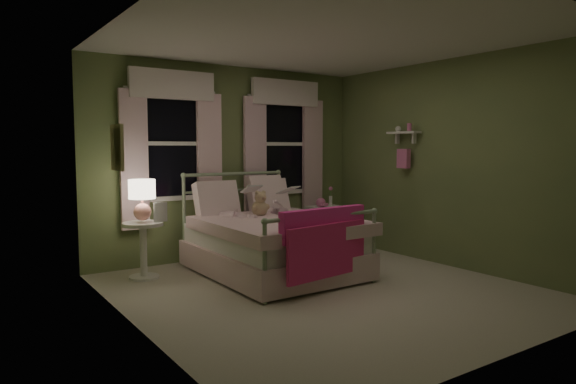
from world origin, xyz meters
TOP-DOWN VIEW (x-y plane):
  - room_shell at (0.00, 0.00)m, footprint 4.20×4.20m
  - bed at (-0.06, 0.93)m, footprint 1.58×2.04m
  - pink_throw at (-0.07, -0.09)m, footprint 1.10×0.26m
  - child_left at (-0.35, 1.36)m, footprint 0.32×0.25m
  - child_right at (0.21, 1.36)m, footprint 0.38×0.32m
  - book_left at (-0.35, 1.11)m, footprint 0.21×0.14m
  - book_right at (0.21, 1.11)m, footprint 0.22×0.16m
  - teddy_bear at (-0.07, 1.20)m, footprint 0.24×0.20m
  - nightstand_left at (-1.42, 1.55)m, footprint 0.46×0.46m
  - table_lamp at (-1.42, 1.55)m, footprint 0.30×0.30m
  - book_nightstand at (-1.32, 1.47)m, footprint 0.16×0.22m
  - nightstand_right at (1.30, 1.62)m, footprint 0.50×0.40m
  - pink_toy at (1.20, 1.61)m, footprint 0.14×0.18m
  - bud_vase at (1.42, 1.67)m, footprint 0.06×0.06m
  - window_left at (-0.85, 2.03)m, footprint 1.34×0.13m
  - window_right at (0.85, 2.03)m, footprint 1.34×0.13m
  - wall_shelf at (1.90, 0.70)m, footprint 0.15×0.50m
  - framed_picture at (-1.95, 0.60)m, footprint 0.03×0.32m

SIDE VIEW (x-z plane):
  - bed at x=-0.06m, z-range -0.22..0.97m
  - nightstand_left at x=-1.42m, z-range 0.09..0.74m
  - nightstand_right at x=1.30m, z-range 0.23..0.87m
  - pink_throw at x=-0.07m, z-range 0.26..0.96m
  - book_nightstand at x=-1.32m, z-range 0.65..0.67m
  - pink_toy at x=1.20m, z-range 0.64..0.78m
  - bud_vase at x=1.42m, z-range 0.65..0.93m
  - teddy_bear at x=-0.07m, z-range 0.63..0.95m
  - child_right at x=0.21m, z-range 0.57..1.26m
  - book_right at x=0.21m, z-range 0.79..1.05m
  - table_lamp at x=-1.42m, z-range 0.72..1.19m
  - child_left at x=-0.35m, z-range 0.57..1.35m
  - book_left at x=-0.35m, z-range 0.83..1.09m
  - room_shell at x=0.00m, z-range -0.80..3.40m
  - framed_picture at x=-1.95m, z-range 1.29..1.71m
  - wall_shelf at x=1.90m, z-range 1.22..1.82m
  - window_left at x=-0.85m, z-range 0.64..2.60m
  - window_right at x=0.85m, z-range 0.64..2.60m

